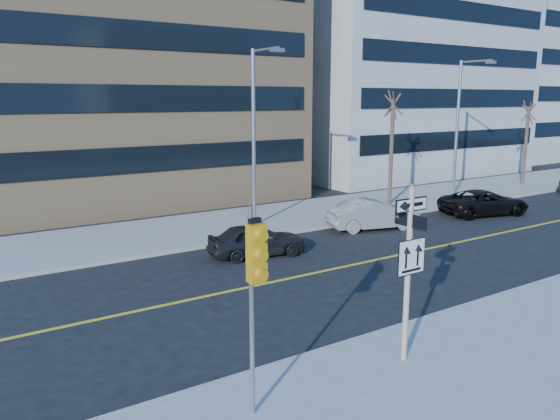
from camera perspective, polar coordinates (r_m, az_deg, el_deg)
ground at (r=14.96m, az=5.74°, el=-12.11°), size 120.00×120.00×0.00m
far_sidewalk at (r=35.47m, az=16.33°, el=1.51°), size 66.00×6.00×0.15m
road_centerline at (r=26.02m, az=21.02°, el=-2.51°), size 40.00×0.14×0.01m
sign_pole at (r=12.39m, az=13.30°, el=-5.44°), size 0.92×0.92×4.06m
traffic_signal at (r=9.69m, az=-2.56°, el=-6.28°), size 0.32×0.45×4.00m
parked_car_a at (r=21.10m, az=-2.46°, el=-3.13°), size 2.20×3.98×1.28m
parked_car_b at (r=25.71m, az=9.73°, el=-0.46°), size 2.64×4.51×1.40m
parked_car_c at (r=30.46m, az=20.57°, el=0.75°), size 3.30×5.11×1.31m
streetlight_a at (r=24.88m, az=-2.50°, el=8.72°), size 0.55×2.25×8.00m
streetlight_b at (r=34.20m, az=18.37°, el=8.94°), size 0.55×2.25×8.00m
street_tree_west at (r=30.83m, az=11.74°, el=10.48°), size 1.80×1.80×6.35m
street_tree_east at (r=41.19m, az=24.53°, el=9.11°), size 1.80×1.80×5.75m
building_brick at (r=37.30m, az=-17.06°, el=15.73°), size 18.00×18.00×18.00m
building_grey_mid at (r=47.62m, az=10.48°, el=13.22°), size 20.00×16.00×15.00m
building_grey_far at (r=65.57m, az=22.38°, el=12.51°), size 18.00×18.00×16.00m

